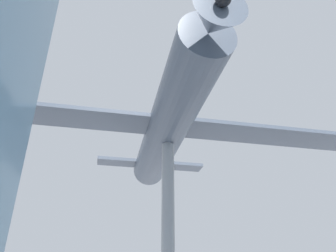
% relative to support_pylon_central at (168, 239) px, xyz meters
% --- Properties ---
extents(support_pylon_central, '(0.52, 0.52, 7.88)m').
position_rel_support_pylon_central_xyz_m(support_pylon_central, '(0.00, 0.00, 0.00)').
color(support_pylon_central, '#999EA3').
rests_on(support_pylon_central, ground_plane).
extents(suspended_airplane, '(19.36, 13.41, 2.93)m').
position_rel_support_pylon_central_xyz_m(suspended_airplane, '(-0.01, 0.21, 4.87)').
color(suspended_airplane, '#4C5666').
rests_on(suspended_airplane, support_pylon_central).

